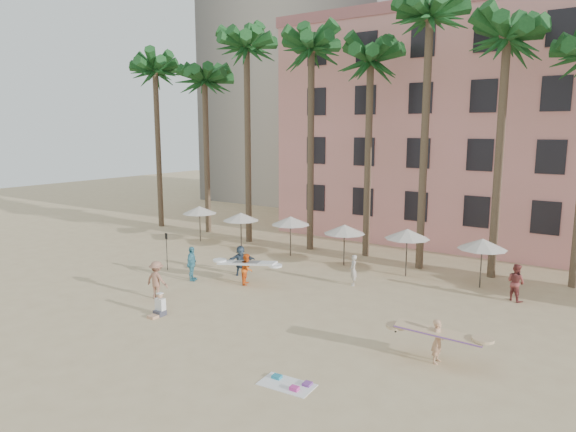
# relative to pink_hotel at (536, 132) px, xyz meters

# --- Properties ---
(ground) EXTENTS (120.00, 120.00, 0.00)m
(ground) POSITION_rel_pink_hotel_xyz_m (-7.00, -26.00, -8.00)
(ground) COLOR #D1B789
(ground) RESTS_ON ground
(pink_hotel) EXTENTS (35.00, 14.00, 16.00)m
(pink_hotel) POSITION_rel_pink_hotel_xyz_m (0.00, 0.00, 0.00)
(pink_hotel) COLOR pink
(pink_hotel) RESTS_ON ground
(palm_row) EXTENTS (44.40, 5.40, 16.30)m
(palm_row) POSITION_rel_pink_hotel_xyz_m (-6.49, -11.00, 4.97)
(palm_row) COLOR brown
(palm_row) RESTS_ON ground
(umbrella_row) EXTENTS (22.50, 2.70, 2.73)m
(umbrella_row) POSITION_rel_pink_hotel_xyz_m (-10.00, -13.50, -5.67)
(umbrella_row) COLOR #332B23
(umbrella_row) RESTS_ON ground
(beach_towel) EXTENTS (1.87, 1.13, 0.14)m
(beach_towel) POSITION_rel_pink_hotel_xyz_m (-2.42, -27.61, -7.97)
(beach_towel) COLOR white
(beach_towel) RESTS_ON ground
(carrier_yellow) EXTENTS (3.07, 1.28, 1.61)m
(carrier_yellow) POSITION_rel_pink_hotel_xyz_m (1.02, -23.27, -7.07)
(carrier_yellow) COLOR tan
(carrier_yellow) RESTS_ON ground
(carrier_white) EXTENTS (3.32, 1.52, 1.67)m
(carrier_white) POSITION_rel_pink_hotel_xyz_m (-10.45, -19.81, -7.09)
(carrier_white) COLOR orange
(carrier_white) RESTS_ON ground
(beachgoers) EXTENTS (16.27, 10.52, 1.90)m
(beachgoers) POSITION_rel_pink_hotel_xyz_m (-9.03, -19.69, -7.09)
(beachgoers) COLOR #304255
(beachgoers) RESTS_ON ground
(paddle) EXTENTS (0.18, 0.04, 2.23)m
(paddle) POSITION_rel_pink_hotel_xyz_m (-16.05, -20.33, -6.59)
(paddle) COLOR black
(paddle) RESTS_ON ground
(seated_man) EXTENTS (0.45, 0.79, 1.03)m
(seated_man) POSITION_rel_pink_hotel_xyz_m (-10.71, -25.70, -7.65)
(seated_man) COLOR #3F3F4C
(seated_man) RESTS_ON ground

